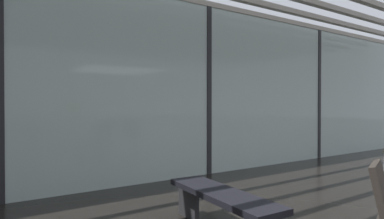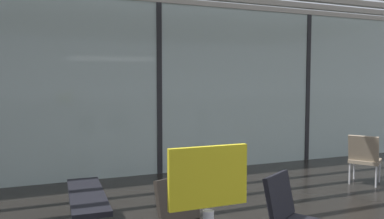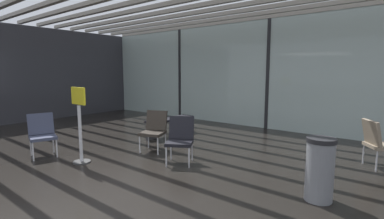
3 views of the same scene
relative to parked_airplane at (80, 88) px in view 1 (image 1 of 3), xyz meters
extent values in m
cube|color=#A3B7B2|center=(1.23, -4.88, -0.23)|extent=(14.00, 0.08, 3.28)
cube|color=black|center=(-2.27, -4.88, -0.23)|extent=(0.10, 0.12, 3.28)
cube|color=black|center=(1.23, -4.88, -0.23)|extent=(0.10, 0.12, 3.28)
cube|color=black|center=(4.73, -4.88, -0.23)|extent=(0.10, 0.12, 3.28)
cube|color=gray|center=(1.23, -4.88, 1.45)|extent=(13.72, 0.12, 0.10)
ellipsoid|color=silver|center=(0.27, 0.00, 0.00)|extent=(10.08, 3.74, 3.74)
sphere|color=black|center=(-1.60, -1.72, 0.28)|extent=(0.28, 0.28, 0.28)
sphere|color=black|center=(-0.70, -1.72, 0.28)|extent=(0.28, 0.28, 0.28)
sphere|color=black|center=(0.20, -1.72, 0.28)|extent=(0.28, 0.28, 0.28)
sphere|color=black|center=(1.10, -1.72, 0.28)|extent=(0.28, 0.28, 0.28)
sphere|color=black|center=(2.00, -1.72, 0.28)|extent=(0.28, 0.28, 0.28)
sphere|color=black|center=(2.90, -1.72, 0.28)|extent=(0.28, 0.28, 0.28)
cube|color=#28231E|center=(0.26, -8.61, -1.22)|extent=(0.50, 0.31, 0.44)
cube|color=black|center=(-0.44, -7.41, -1.43)|extent=(0.47, 1.52, 0.06)
cube|color=#262628|center=(-0.41, -6.74, -1.67)|extent=(0.06, 0.36, 0.41)
camera|label=1|loc=(-2.45, -9.92, -0.53)|focal=29.68mm
camera|label=2|loc=(-0.97, -12.00, -0.10)|focal=36.05mm
camera|label=3|loc=(4.71, -12.90, -0.15)|focal=26.08mm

